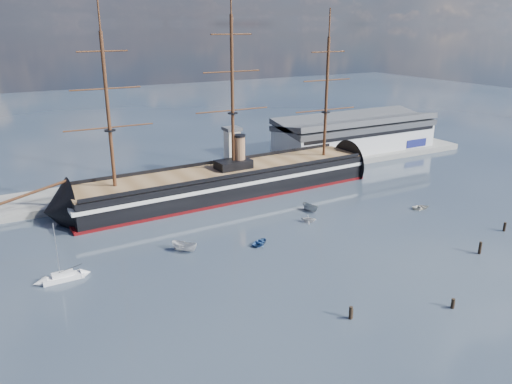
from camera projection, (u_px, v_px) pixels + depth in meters
ground at (278, 214)px, 131.11m from camera, size 600.00×600.00×0.00m
quay at (248, 174)px, 165.58m from camera, size 180.00×18.00×2.00m
warehouse at (355, 134)px, 188.20m from camera, size 63.00×21.00×11.60m
quay_tower at (232, 150)px, 156.79m from camera, size 5.00×5.00×15.00m
warship at (222, 183)px, 143.36m from camera, size 113.17×19.56×53.94m
sailboat at (63, 277)px, 96.77m from camera, size 7.62×2.43×12.11m
motorboat_a at (185, 251)px, 109.31m from camera, size 7.22×6.55×2.87m
motorboat_b at (260, 244)px, 112.90m from camera, size 2.55×3.24×1.42m
motorboat_c at (310, 211)px, 132.92m from camera, size 6.63×3.63×2.51m
motorboat_d at (309, 222)px, 125.39m from camera, size 5.96×6.20×2.20m
motorboat_e at (421, 209)px, 134.47m from camera, size 1.84×3.21×1.41m
piling_near_left at (350, 319)px, 84.33m from camera, size 0.64×0.64×3.02m
piling_near_mid at (452, 308)px, 87.48m from camera, size 0.64×0.64×2.55m
piling_near_right at (479, 254)px, 108.24m from camera, size 0.64×0.64×3.49m
piling_far_right at (504, 231)px, 120.08m from camera, size 0.64×0.64×2.94m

